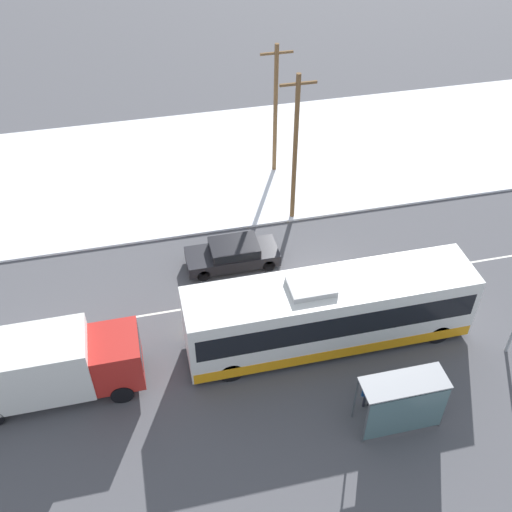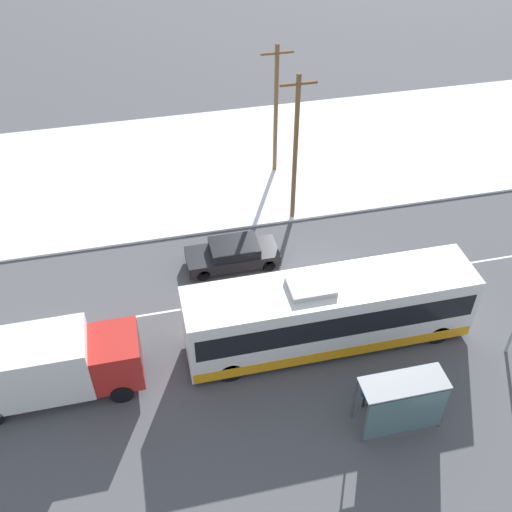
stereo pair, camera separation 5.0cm
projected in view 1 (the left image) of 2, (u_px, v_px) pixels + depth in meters
ground_plane at (314, 288)px, 28.47m from camera, size 120.00×120.00×0.00m
snow_lot at (258, 158)px, 37.17m from camera, size 80.00×13.23×0.12m
lane_marking_center at (314, 288)px, 28.47m from camera, size 60.00×0.12×0.00m
city_bus at (329, 312)px, 24.88m from camera, size 12.06×2.57×3.55m
box_truck at (37, 367)px, 22.79m from camera, size 7.47×2.30×3.02m
sedan_car at (233, 253)px, 29.28m from camera, size 4.51×1.80×1.31m
pedestrian_at_stop at (369, 391)px, 22.82m from camera, size 0.56×0.25×1.57m
bus_shelter at (405, 401)px, 21.62m from camera, size 3.18×1.20×2.40m
utility_pole_roadside at (295, 149)px, 29.86m from camera, size 1.80×0.24×8.24m
utility_pole_snowlot at (275, 109)px, 33.56m from camera, size 1.80×0.24×7.78m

